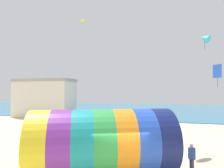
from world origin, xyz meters
TOP-DOWN VIEW (x-y plane):
  - sea at (0.00, 39.84)m, footprint 120.00×40.00m
  - giant_inflatable_tube at (-1.27, 0.56)m, footprint 8.24×6.16m
  - kite_handler at (3.34, 1.84)m, footprint 0.36×0.24m
  - kite_cyan_delta at (5.36, 9.00)m, footprint 1.25×1.16m
  - kite_yellow_parafoil at (-9.40, 16.36)m, footprint 1.14×1.06m
  - kite_blue_diamond at (6.80, 11.11)m, footprint 0.65×0.69m
  - bystander_near_water at (-1.36, 9.63)m, footprint 0.42×0.35m
  - promenade_building at (-18.30, 20.73)m, footprint 10.21×4.62m

SIDE VIEW (x-z plane):
  - sea at x=0.00m, z-range 0.00..0.10m
  - kite_handler at x=3.34m, z-range 0.01..1.65m
  - bystander_near_water at x=-1.36m, z-range 0.02..1.70m
  - giant_inflatable_tube at x=-1.27m, z-range 0.00..3.47m
  - promenade_building at x=-18.30m, z-range 0.01..6.58m
  - kite_blue_diamond at x=6.80m, z-range 5.26..7.43m
  - kite_cyan_delta at x=5.36m, z-range 8.32..9.84m
  - kite_yellow_parafoil at x=-9.40m, z-range 14.25..14.83m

